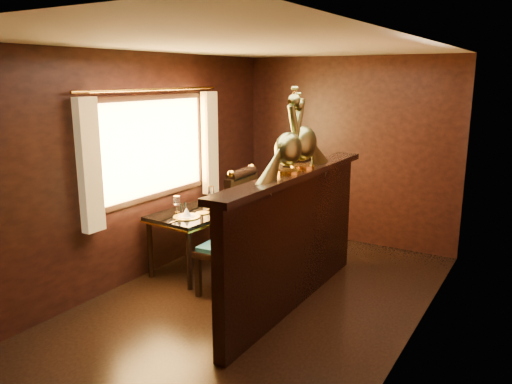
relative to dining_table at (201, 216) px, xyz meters
The scene contains 8 objects.
ground 1.37m from the dining_table, 29.55° to the right, with size 5.00×5.00×0.00m, color black.
room_shell 1.47m from the dining_table, 30.90° to the right, with size 3.04×5.04×2.52m.
partition 1.41m from the dining_table, 12.19° to the right, with size 0.26×2.70×1.36m.
dining_table is the anchor object (origin of this frame).
chair_left 0.89m from the dining_table, 29.65° to the right, with size 0.52×0.55×1.37m.
chair_right 1.02m from the dining_table, 28.24° to the left, with size 0.58×0.60×1.43m.
peacock_left 1.81m from the dining_table, 18.85° to the right, with size 0.23×0.62×0.73m, color #1B5335, non-canonical shape.
peacock_right 1.78m from the dining_table, ahead, with size 0.25×0.66×0.79m, color #1B5335, non-canonical shape.
Camera 1 is at (2.40, -3.86, 2.23)m, focal length 35.00 mm.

